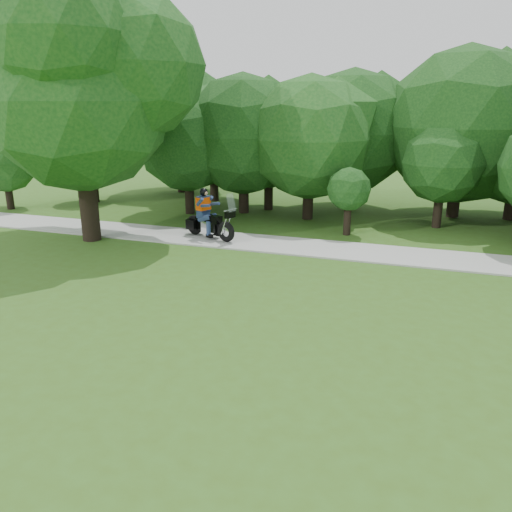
# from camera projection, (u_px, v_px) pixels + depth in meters

# --- Properties ---
(ground) EXTENTS (100.00, 100.00, 0.00)m
(ground) POSITION_uv_depth(u_px,v_px,m) (340.00, 367.00, 9.75)
(ground) COLOR #355618
(ground) RESTS_ON ground
(walkway) EXTENTS (60.00, 2.20, 0.06)m
(walkway) POSITION_uv_depth(u_px,v_px,m) (380.00, 254.00, 16.99)
(walkway) COLOR #A0A09B
(walkway) RESTS_ON ground
(tree_line) EXTENTS (39.60, 12.04, 7.39)m
(tree_line) POSITION_uv_depth(u_px,v_px,m) (462.00, 138.00, 21.05)
(tree_line) COLOR black
(tree_line) RESTS_ON ground
(big_tree_west) EXTENTS (8.64, 6.56, 9.96)m
(big_tree_west) POSITION_uv_depth(u_px,v_px,m) (82.00, 79.00, 17.51)
(big_tree_west) COLOR black
(big_tree_west) RESTS_ON ground
(touring_motorcycle) EXTENTS (2.36, 1.39, 1.88)m
(touring_motorcycle) POSITION_uv_depth(u_px,v_px,m) (207.00, 220.00, 18.77)
(touring_motorcycle) COLOR black
(touring_motorcycle) RESTS_ON walkway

